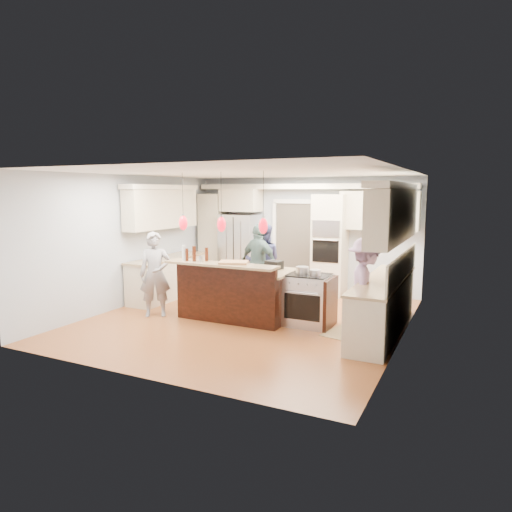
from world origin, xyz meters
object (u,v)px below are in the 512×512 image
(kitchen_island, at_px, (238,292))
(island_range, at_px, (310,300))
(refrigerator, at_px, (240,250))
(person_bar_end, at_px, (155,274))
(person_far_left, at_px, (263,262))

(kitchen_island, bearing_deg, island_range, 3.07)
(refrigerator, height_order, person_bar_end, refrigerator)
(refrigerator, height_order, kitchen_island, refrigerator)
(kitchen_island, height_order, person_bar_end, person_bar_end)
(kitchen_island, relative_size, person_bar_end, 1.30)
(refrigerator, xyz_separation_m, island_range, (2.71, -2.49, -0.44))
(refrigerator, xyz_separation_m, kitchen_island, (1.30, -2.57, -0.41))
(kitchen_island, relative_size, island_range, 2.28)
(kitchen_island, height_order, person_far_left, person_far_left)
(island_range, bearing_deg, kitchen_island, -176.93)
(refrigerator, bearing_deg, person_bar_end, -92.61)
(kitchen_island, xyz_separation_m, person_bar_end, (-1.45, -0.61, 0.32))
(kitchen_island, bearing_deg, person_far_left, 97.13)
(island_range, distance_m, person_far_left, 2.19)
(refrigerator, distance_m, person_bar_end, 3.19)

